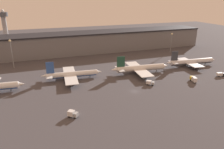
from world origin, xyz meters
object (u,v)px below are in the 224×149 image
(service_vehicle_1, at_px, (221,74))
(service_vehicle_3, at_px, (194,79))
(airplane_2, at_px, (140,68))
(service_vehicle_0, at_px, (73,114))
(airplane_3, at_px, (191,62))
(control_tower, at_px, (5,28))
(airplane_1, at_px, (72,74))
(service_vehicle_2, at_px, (150,83))

(service_vehicle_1, relative_size, service_vehicle_3, 0.88)
(airplane_2, xyz_separation_m, service_vehicle_0, (-58.90, -45.39, -1.94))
(airplane_3, height_order, control_tower, control_tower)
(airplane_1, relative_size, service_vehicle_2, 7.54)
(service_vehicle_0, bearing_deg, airplane_1, 119.82)
(service_vehicle_2, relative_size, service_vehicle_3, 0.75)
(airplane_2, distance_m, control_tower, 144.24)
(airplane_2, xyz_separation_m, service_vehicle_1, (50.75, -26.61, -2.13))
(control_tower, bearing_deg, service_vehicle_3, -47.66)
(airplane_2, distance_m, service_vehicle_3, 38.16)
(airplane_2, relative_size, service_vehicle_3, 6.09)
(airplane_2, bearing_deg, control_tower, 138.09)
(service_vehicle_2, relative_size, control_tower, 0.13)
(airplane_2, distance_m, service_vehicle_2, 23.61)
(service_vehicle_1, relative_size, control_tower, 0.16)
(airplane_3, bearing_deg, service_vehicle_2, -149.44)
(service_vehicle_2, distance_m, control_tower, 159.45)
(airplane_2, bearing_deg, service_vehicle_0, -136.73)
(airplane_3, height_order, service_vehicle_3, airplane_3)
(airplane_2, bearing_deg, airplane_3, 6.65)
(service_vehicle_1, height_order, service_vehicle_2, service_vehicle_2)
(airplane_3, xyz_separation_m, service_vehicle_3, (-21.32, -29.14, -1.67))
(airplane_1, xyz_separation_m, service_vehicle_0, (-9.03, -50.70, -1.51))
(airplane_3, distance_m, service_vehicle_3, 36.14)
(service_vehicle_0, xyz_separation_m, service_vehicle_3, (84.41, 17.06, 0.17))
(airplane_3, relative_size, service_vehicle_1, 7.01)
(control_tower, bearing_deg, service_vehicle_2, -54.47)
(airplane_3, relative_size, service_vehicle_3, 6.20)
(service_vehicle_1, bearing_deg, control_tower, 150.14)
(airplane_1, height_order, service_vehicle_1, airplane_1)
(airplane_3, distance_m, service_vehicle_1, 27.78)
(airplane_1, distance_m, service_vehicle_1, 105.59)
(service_vehicle_3, xyz_separation_m, control_tower, (-121.81, 133.68, 22.58))
(service_vehicle_0, xyz_separation_m, control_tower, (-37.40, 150.74, 22.75))
(service_vehicle_1, distance_m, service_vehicle_3, 25.31)
(service_vehicle_0, distance_m, service_vehicle_2, 58.72)
(airplane_3, bearing_deg, airplane_2, -173.35)
(control_tower, bearing_deg, airplane_2, -47.57)
(airplane_1, relative_size, control_tower, 0.99)
(airplane_3, bearing_deg, control_tower, 149.51)
(airplane_2, height_order, service_vehicle_2, airplane_2)
(airplane_1, distance_m, airplane_3, 96.81)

